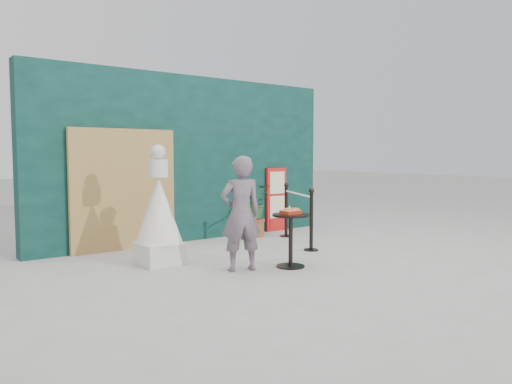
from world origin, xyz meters
The scene contains 10 objects.
ground centered at (0.00, 0.00, 0.00)m, with size 60.00×60.00×0.00m, color #ADAAA5.
back_wall centered at (0.00, 3.15, 1.50)m, with size 6.00×0.30×3.00m, color black.
bamboo_fence centered at (-1.40, 2.94, 1.00)m, with size 1.80×0.08×2.00m, color tan.
woman centered at (-0.77, 0.55, 0.78)m, with size 0.57×0.37×1.56m, color slate.
menu_board centered at (1.90, 2.95, 0.65)m, with size 0.50×0.07×1.30m.
statue centered at (-1.45, 1.60, 0.70)m, with size 0.67×0.67×1.72m.
cafe_table centered at (-0.09, 0.30, 0.50)m, with size 0.52×0.52×0.75m.
food_basket centered at (-0.09, 0.30, 0.79)m, with size 0.26×0.19×0.11m.
planter centered at (1.10, 2.65, 0.58)m, with size 0.59×0.51×1.00m.
stanchion_barrier centered at (1.28, 1.63, 0.49)m, with size 0.84×1.54×1.03m.
Camera 1 is at (-4.73, -4.85, 1.59)m, focal length 35.00 mm.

